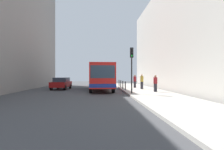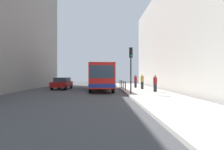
{
  "view_description": "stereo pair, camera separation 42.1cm",
  "coord_description": "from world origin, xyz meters",
  "px_view_note": "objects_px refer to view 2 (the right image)",
  "views": [
    {
      "loc": [
        0.74,
        -20.86,
        1.78
      ],
      "look_at": [
        2.02,
        1.78,
        1.8
      ],
      "focal_mm": 33.33,
      "sensor_mm": 36.0,
      "label": 1
    },
    {
      "loc": [
        1.16,
        -20.88,
        1.78
      ],
      "look_at": [
        2.02,
        1.78,
        1.8
      ],
      "focal_mm": 33.33,
      "sensor_mm": 36.0,
      "label": 2
    }
  ],
  "objects_px": {
    "bollard_near": "(125,86)",
    "bollard_mid": "(123,85)",
    "bollard_farthest": "(120,83)",
    "car_behind_bus": "(97,81)",
    "bollard_far": "(121,84)",
    "traffic_light": "(131,61)",
    "pedestrian_far_sidewalk": "(136,81)",
    "pedestrian_near_signal": "(155,84)",
    "pedestrian_mid_sidewalk": "(142,82)",
    "bus": "(101,76)",
    "car_beside_bus": "(62,83)"
  },
  "relations": [
    {
      "from": "bollard_far",
      "to": "pedestrian_near_signal",
      "type": "height_order",
      "value": "pedestrian_near_signal"
    },
    {
      "from": "traffic_light",
      "to": "pedestrian_mid_sidewalk",
      "type": "height_order",
      "value": "traffic_light"
    },
    {
      "from": "car_behind_bus",
      "to": "pedestrian_mid_sidewalk",
      "type": "distance_m",
      "value": 11.71
    },
    {
      "from": "bollard_near",
      "to": "traffic_light",
      "type": "bearing_deg",
      "value": -88.54
    },
    {
      "from": "traffic_light",
      "to": "bollard_farthest",
      "type": "bearing_deg",
      "value": 90.5
    },
    {
      "from": "car_beside_bus",
      "to": "bollard_far",
      "type": "bearing_deg",
      "value": -169.27
    },
    {
      "from": "bollard_near",
      "to": "pedestrian_near_signal",
      "type": "bearing_deg",
      "value": -40.14
    },
    {
      "from": "bollard_near",
      "to": "bollard_mid",
      "type": "distance_m",
      "value": 2.5
    },
    {
      "from": "pedestrian_far_sidewalk",
      "to": "car_behind_bus",
      "type": "bearing_deg",
      "value": -124.83
    },
    {
      "from": "bollard_mid",
      "to": "bus",
      "type": "bearing_deg",
      "value": -177.24
    },
    {
      "from": "pedestrian_far_sidewalk",
      "to": "pedestrian_near_signal",
      "type": "bearing_deg",
      "value": 27.91
    },
    {
      "from": "bus",
      "to": "pedestrian_near_signal",
      "type": "bearing_deg",
      "value": 137.04
    },
    {
      "from": "bus",
      "to": "bollard_mid",
      "type": "distance_m",
      "value": 2.93
    },
    {
      "from": "car_beside_bus",
      "to": "traffic_light",
      "type": "height_order",
      "value": "traffic_light"
    },
    {
      "from": "bollard_mid",
      "to": "car_behind_bus",
      "type": "bearing_deg",
      "value": 109.8
    },
    {
      "from": "bus",
      "to": "pedestrian_far_sidewalk",
      "type": "height_order",
      "value": "bus"
    },
    {
      "from": "bollard_mid",
      "to": "pedestrian_far_sidewalk",
      "type": "relative_size",
      "value": 0.57
    },
    {
      "from": "traffic_light",
      "to": "bollard_farthest",
      "type": "distance_m",
      "value": 11.66
    },
    {
      "from": "bus",
      "to": "pedestrian_far_sidewalk",
      "type": "distance_m",
      "value": 5.06
    },
    {
      "from": "bollard_farthest",
      "to": "pedestrian_far_sidewalk",
      "type": "height_order",
      "value": "pedestrian_far_sidewalk"
    },
    {
      "from": "car_behind_bus",
      "to": "traffic_light",
      "type": "xyz_separation_m",
      "value": [
        3.55,
        -16.01,
        2.22
      ]
    },
    {
      "from": "bus",
      "to": "bollard_far",
      "type": "xyz_separation_m",
      "value": [
        2.71,
        2.63,
        -1.1
      ]
    },
    {
      "from": "traffic_light",
      "to": "bollard_far",
      "type": "height_order",
      "value": "traffic_light"
    },
    {
      "from": "bollard_mid",
      "to": "bollard_far",
      "type": "distance_m",
      "value": 2.5
    },
    {
      "from": "bollard_near",
      "to": "pedestrian_mid_sidewalk",
      "type": "distance_m",
      "value": 2.87
    },
    {
      "from": "bollard_far",
      "to": "pedestrian_far_sidewalk",
      "type": "xyz_separation_m",
      "value": [
        1.8,
        -0.48,
        0.36
      ]
    },
    {
      "from": "car_beside_bus",
      "to": "bollard_mid",
      "type": "distance_m",
      "value": 7.76
    },
    {
      "from": "pedestrian_mid_sidewalk",
      "to": "pedestrian_far_sidewalk",
      "type": "height_order",
      "value": "pedestrian_mid_sidewalk"
    },
    {
      "from": "car_beside_bus",
      "to": "pedestrian_far_sidewalk",
      "type": "relative_size",
      "value": 2.68
    },
    {
      "from": "bus",
      "to": "bollard_mid",
      "type": "bearing_deg",
      "value": -179.57
    },
    {
      "from": "bollard_far",
      "to": "pedestrian_mid_sidewalk",
      "type": "distance_m",
      "value": 3.87
    },
    {
      "from": "bollard_farthest",
      "to": "pedestrian_far_sidewalk",
      "type": "bearing_deg",
      "value": -58.82
    },
    {
      "from": "pedestrian_mid_sidewalk",
      "to": "traffic_light",
      "type": "bearing_deg",
      "value": -77.82
    },
    {
      "from": "bollard_farthest",
      "to": "car_behind_bus",
      "type": "bearing_deg",
      "value": 126.91
    },
    {
      "from": "car_beside_bus",
      "to": "pedestrian_mid_sidewalk",
      "type": "xyz_separation_m",
      "value": [
        9.79,
        -2.23,
        0.24
      ]
    },
    {
      "from": "bollard_far",
      "to": "car_beside_bus",
      "type": "bearing_deg",
      "value": -172.96
    },
    {
      "from": "bus",
      "to": "pedestrian_near_signal",
      "type": "xyz_separation_m",
      "value": [
        5.41,
        -4.64,
        -0.76
      ]
    },
    {
      "from": "pedestrian_far_sidewalk",
      "to": "car_beside_bus",
      "type": "bearing_deg",
      "value": -66.8
    },
    {
      "from": "bollard_mid",
      "to": "bollard_far",
      "type": "bearing_deg",
      "value": 90.0
    },
    {
      "from": "car_beside_bus",
      "to": "bollard_far",
      "type": "xyz_separation_m",
      "value": [
        7.6,
        0.94,
        -0.16
      ]
    },
    {
      "from": "traffic_light",
      "to": "pedestrian_far_sidewalk",
      "type": "distance_m",
      "value": 8.84
    },
    {
      "from": "bollard_near",
      "to": "pedestrian_far_sidewalk",
      "type": "height_order",
      "value": "pedestrian_far_sidewalk"
    },
    {
      "from": "car_beside_bus",
      "to": "bollard_farthest",
      "type": "xyz_separation_m",
      "value": [
        7.6,
        3.44,
        -0.16
      ]
    },
    {
      "from": "bus",
      "to": "car_beside_bus",
      "type": "distance_m",
      "value": 5.26
    },
    {
      "from": "pedestrian_near_signal",
      "to": "pedestrian_far_sidewalk",
      "type": "distance_m",
      "value": 6.85
    },
    {
      "from": "bus",
      "to": "car_behind_bus",
      "type": "relative_size",
      "value": 2.5
    },
    {
      "from": "pedestrian_near_signal",
      "to": "bollard_near",
      "type": "bearing_deg",
      "value": 64.89
    },
    {
      "from": "bus",
      "to": "bollard_far",
      "type": "distance_m",
      "value": 3.94
    },
    {
      "from": "bollard_far",
      "to": "pedestrian_near_signal",
      "type": "relative_size",
      "value": 0.58
    },
    {
      "from": "car_behind_bus",
      "to": "pedestrian_mid_sidewalk",
      "type": "height_order",
      "value": "pedestrian_mid_sidewalk"
    }
  ]
}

